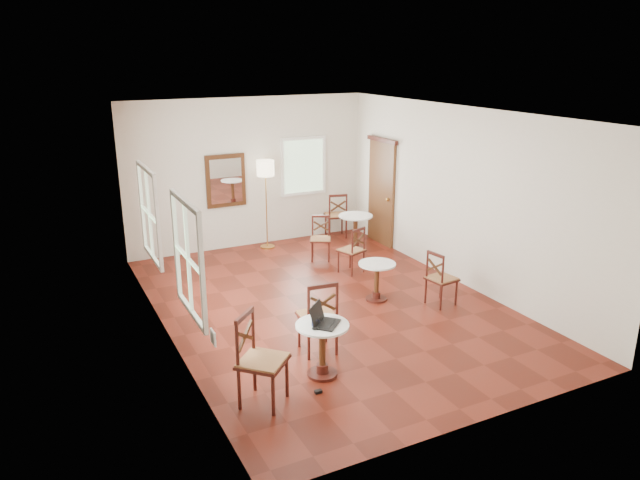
{
  "coord_description": "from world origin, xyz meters",
  "views": [
    {
      "loc": [
        -4.01,
        -7.71,
        3.85
      ],
      "look_at": [
        0.0,
        0.3,
        1.0
      ],
      "focal_mm": 33.5,
      "sensor_mm": 36.0,
      "label": 1
    }
  ],
  "objects_px": {
    "chair_back_a": "(336,215)",
    "chair_mid_b": "(441,278)",
    "laptop": "(323,319)",
    "cafe_table_mid": "(377,277)",
    "chair_near_a": "(318,316)",
    "water_glass": "(321,320)",
    "chair_back_b": "(321,238)",
    "mouse": "(315,328)",
    "power_adapter": "(318,392)",
    "cafe_table_back": "(355,228)",
    "chair_near_b": "(260,360)",
    "floor_lamp": "(266,174)",
    "navy_mug": "(315,322)",
    "chair_mid_a": "(352,250)",
    "cafe_table_near": "(322,344)"
  },
  "relations": [
    {
      "from": "laptop",
      "to": "mouse",
      "type": "xyz_separation_m",
      "value": [
        -0.15,
        -0.09,
        -0.05
      ]
    },
    {
      "from": "chair_mid_b",
      "to": "chair_back_b",
      "type": "relative_size",
      "value": 1.06
    },
    {
      "from": "cafe_table_mid",
      "to": "floor_lamp",
      "type": "relative_size",
      "value": 0.35
    },
    {
      "from": "cafe_table_near",
      "to": "cafe_table_back",
      "type": "height_order",
      "value": "cafe_table_back"
    },
    {
      "from": "laptop",
      "to": "water_glass",
      "type": "xyz_separation_m",
      "value": [
        -0.01,
        0.03,
        -0.01
      ]
    },
    {
      "from": "chair_back_b",
      "to": "laptop",
      "type": "distance_m",
      "value": 4.35
    },
    {
      "from": "chair_near_b",
      "to": "chair_mid_b",
      "type": "height_order",
      "value": "chair_near_b"
    },
    {
      "from": "chair_back_b",
      "to": "laptop",
      "type": "height_order",
      "value": "laptop"
    },
    {
      "from": "cafe_table_near",
      "to": "chair_back_b",
      "type": "distance_m",
      "value": 4.34
    },
    {
      "from": "chair_back_a",
      "to": "mouse",
      "type": "bearing_deg",
      "value": 73.67
    },
    {
      "from": "chair_back_a",
      "to": "chair_mid_b",
      "type": "bearing_deg",
      "value": 100.74
    },
    {
      "from": "water_glass",
      "to": "cafe_table_mid",
      "type": "bearing_deg",
      "value": 42.25
    },
    {
      "from": "chair_mid_a",
      "to": "chair_mid_b",
      "type": "xyz_separation_m",
      "value": [
        0.53,
        -1.87,
        0.01
      ]
    },
    {
      "from": "chair_mid_a",
      "to": "water_glass",
      "type": "relative_size",
      "value": 8.05
    },
    {
      "from": "laptop",
      "to": "power_adapter",
      "type": "xyz_separation_m",
      "value": [
        -0.23,
        -0.34,
        -0.74
      ]
    },
    {
      "from": "chair_near_a",
      "to": "cafe_table_mid",
      "type": "bearing_deg",
      "value": -138.84
    },
    {
      "from": "chair_near_b",
      "to": "chair_near_a",
      "type": "bearing_deg",
      "value": -9.76
    },
    {
      "from": "chair_back_b",
      "to": "floor_lamp",
      "type": "xyz_separation_m",
      "value": [
        -0.66,
        1.12,
        1.1
      ]
    },
    {
      "from": "cafe_table_near",
      "to": "power_adapter",
      "type": "distance_m",
      "value": 0.58
    },
    {
      "from": "chair_near_b",
      "to": "chair_mid_a",
      "type": "height_order",
      "value": "chair_near_b"
    },
    {
      "from": "chair_near_b",
      "to": "navy_mug",
      "type": "bearing_deg",
      "value": -28.73
    },
    {
      "from": "cafe_table_back",
      "to": "chair_back_b",
      "type": "distance_m",
      "value": 0.91
    },
    {
      "from": "floor_lamp",
      "to": "navy_mug",
      "type": "bearing_deg",
      "value": -105.36
    },
    {
      "from": "cafe_table_back",
      "to": "laptop",
      "type": "bearing_deg",
      "value": -124.48
    },
    {
      "from": "chair_near_a",
      "to": "floor_lamp",
      "type": "relative_size",
      "value": 0.57
    },
    {
      "from": "cafe_table_back",
      "to": "chair_mid_b",
      "type": "distance_m",
      "value": 3.0
    },
    {
      "from": "chair_back_b",
      "to": "navy_mug",
      "type": "bearing_deg",
      "value": -89.74
    },
    {
      "from": "cafe_table_back",
      "to": "power_adapter",
      "type": "height_order",
      "value": "cafe_table_back"
    },
    {
      "from": "cafe_table_mid",
      "to": "power_adapter",
      "type": "relative_size",
      "value": 7.17
    },
    {
      "from": "chair_back_b",
      "to": "mouse",
      "type": "bearing_deg",
      "value": -89.62
    },
    {
      "from": "chair_near_a",
      "to": "chair_near_b",
      "type": "distance_m",
      "value": 1.37
    },
    {
      "from": "cafe_table_mid",
      "to": "power_adapter",
      "type": "height_order",
      "value": "cafe_table_mid"
    },
    {
      "from": "cafe_table_back",
      "to": "water_glass",
      "type": "distance_m",
      "value": 4.96
    },
    {
      "from": "mouse",
      "to": "chair_near_b",
      "type": "bearing_deg",
      "value": -172.47
    },
    {
      "from": "chair_mid_b",
      "to": "power_adapter",
      "type": "distance_m",
      "value": 3.24
    },
    {
      "from": "cafe_table_back",
      "to": "cafe_table_mid",
      "type": "bearing_deg",
      "value": -112.24
    },
    {
      "from": "cafe_table_back",
      "to": "laptop",
      "type": "relative_size",
      "value": 1.59
    },
    {
      "from": "laptop",
      "to": "chair_mid_b",
      "type": "bearing_deg",
      "value": -20.66
    },
    {
      "from": "chair_near_a",
      "to": "laptop",
      "type": "distance_m",
      "value": 0.66
    },
    {
      "from": "chair_mid_b",
      "to": "chair_back_a",
      "type": "bearing_deg",
      "value": -11.23
    },
    {
      "from": "floor_lamp",
      "to": "chair_mid_b",
      "type": "bearing_deg",
      "value": -70.74
    },
    {
      "from": "chair_back_b",
      "to": "mouse",
      "type": "distance_m",
      "value": 4.49
    },
    {
      "from": "chair_near_a",
      "to": "mouse",
      "type": "height_order",
      "value": "chair_near_a"
    },
    {
      "from": "chair_back_b",
      "to": "cafe_table_near",
      "type": "bearing_deg",
      "value": -88.52
    },
    {
      "from": "cafe_table_near",
      "to": "chair_near_a",
      "type": "bearing_deg",
      "value": 68.09
    },
    {
      "from": "cafe_table_mid",
      "to": "chair_near_a",
      "type": "distance_m",
      "value": 1.98
    },
    {
      "from": "chair_mid_b",
      "to": "power_adapter",
      "type": "relative_size",
      "value": 10.13
    },
    {
      "from": "cafe_table_back",
      "to": "chair_mid_a",
      "type": "relative_size",
      "value": 0.83
    },
    {
      "from": "cafe_table_back",
      "to": "floor_lamp",
      "type": "relative_size",
      "value": 0.4
    },
    {
      "from": "chair_near_a",
      "to": "mouse",
      "type": "bearing_deg",
      "value": 66.62
    }
  ]
}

